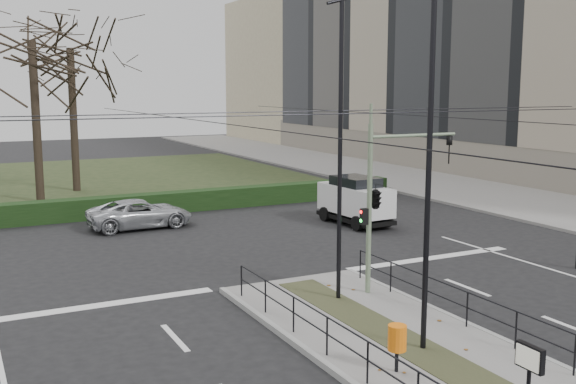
{
  "coord_description": "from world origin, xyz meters",
  "views": [
    {
      "loc": [
        -9.4,
        -13.51,
        6.16
      ],
      "look_at": [
        1.03,
        7.08,
        2.56
      ],
      "focal_mm": 42.0,
      "sensor_mm": 36.0,
      "label": 1
    }
  ],
  "objects_px": {
    "white_van": "(355,199)",
    "litter_bin": "(397,339)",
    "streetlamp_median_near": "(430,156)",
    "bare_tree_center": "(71,59)",
    "parked_car_fourth": "(140,214)",
    "traffic_light": "(378,195)",
    "bare_tree_near": "(32,52)",
    "streetlamp_median_far": "(341,148)",
    "info_panel": "(529,372)"
  },
  "relations": [
    {
      "from": "info_panel",
      "to": "streetlamp_median_far",
      "type": "relative_size",
      "value": 0.24
    },
    {
      "from": "traffic_light",
      "to": "bare_tree_near",
      "type": "height_order",
      "value": "bare_tree_near"
    },
    {
      "from": "streetlamp_median_far",
      "to": "white_van",
      "type": "height_order",
      "value": "streetlamp_median_far"
    },
    {
      "from": "traffic_light",
      "to": "streetlamp_median_far",
      "type": "relative_size",
      "value": 0.58
    },
    {
      "from": "streetlamp_median_near",
      "to": "white_van",
      "type": "relative_size",
      "value": 2.2
    },
    {
      "from": "traffic_light",
      "to": "litter_bin",
      "type": "relative_size",
      "value": 4.84
    },
    {
      "from": "litter_bin",
      "to": "bare_tree_near",
      "type": "height_order",
      "value": "bare_tree_near"
    },
    {
      "from": "litter_bin",
      "to": "streetlamp_median_near",
      "type": "bearing_deg",
      "value": 30.1
    },
    {
      "from": "traffic_light",
      "to": "info_panel",
      "type": "xyz_separation_m",
      "value": [
        -3.22,
        -8.92,
        -1.3
      ]
    },
    {
      "from": "white_van",
      "to": "bare_tree_near",
      "type": "bearing_deg",
      "value": 134.47
    },
    {
      "from": "white_van",
      "to": "streetlamp_median_far",
      "type": "bearing_deg",
      "value": -124.82
    },
    {
      "from": "litter_bin",
      "to": "bare_tree_center",
      "type": "relative_size",
      "value": 0.09
    },
    {
      "from": "info_panel",
      "to": "streetlamp_median_far",
      "type": "xyz_separation_m",
      "value": [
        1.86,
        8.8,
        2.75
      ]
    },
    {
      "from": "litter_bin",
      "to": "info_panel",
      "type": "height_order",
      "value": "info_panel"
    },
    {
      "from": "streetlamp_median_far",
      "to": "bare_tree_near",
      "type": "height_order",
      "value": "bare_tree_near"
    },
    {
      "from": "parked_car_fourth",
      "to": "traffic_light",
      "type": "bearing_deg",
      "value": -165.83
    },
    {
      "from": "info_panel",
      "to": "bare_tree_near",
      "type": "relative_size",
      "value": 0.18
    },
    {
      "from": "bare_tree_center",
      "to": "bare_tree_near",
      "type": "height_order",
      "value": "bare_tree_near"
    },
    {
      "from": "streetlamp_median_far",
      "to": "streetlamp_median_near",
      "type": "bearing_deg",
      "value": -92.57
    },
    {
      "from": "bare_tree_near",
      "to": "bare_tree_center",
      "type": "bearing_deg",
      "value": 52.55
    },
    {
      "from": "traffic_light",
      "to": "litter_bin",
      "type": "xyz_separation_m",
      "value": [
        -2.88,
        -5.01,
        -2.17
      ]
    },
    {
      "from": "info_panel",
      "to": "white_van",
      "type": "bearing_deg",
      "value": 65.21
    },
    {
      "from": "info_panel",
      "to": "bare_tree_near",
      "type": "bearing_deg",
      "value": 96.83
    },
    {
      "from": "traffic_light",
      "to": "parked_car_fourth",
      "type": "xyz_separation_m",
      "value": [
        -3.73,
        12.9,
        -2.41
      ]
    },
    {
      "from": "traffic_light",
      "to": "streetlamp_median_far",
      "type": "xyz_separation_m",
      "value": [
        -1.36,
        -0.12,
        1.45
      ]
    },
    {
      "from": "streetlamp_median_near",
      "to": "bare_tree_center",
      "type": "xyz_separation_m",
      "value": [
        -2.91,
        28.99,
        3.15
      ]
    },
    {
      "from": "streetlamp_median_near",
      "to": "litter_bin",
      "type": "bearing_deg",
      "value": -149.9
    },
    {
      "from": "streetlamp_median_near",
      "to": "bare_tree_center",
      "type": "distance_m",
      "value": 29.31
    },
    {
      "from": "info_panel",
      "to": "streetlamp_median_far",
      "type": "distance_m",
      "value": 9.41
    },
    {
      "from": "streetlamp_median_far",
      "to": "white_van",
      "type": "bearing_deg",
      "value": 55.18
    },
    {
      "from": "litter_bin",
      "to": "info_panel",
      "type": "xyz_separation_m",
      "value": [
        -0.34,
        -3.91,
        0.86
      ]
    },
    {
      "from": "streetlamp_median_near",
      "to": "white_van",
      "type": "bearing_deg",
      "value": 63.54
    },
    {
      "from": "white_van",
      "to": "bare_tree_near",
      "type": "height_order",
      "value": "bare_tree_near"
    },
    {
      "from": "traffic_light",
      "to": "streetlamp_median_near",
      "type": "bearing_deg",
      "value": -110.02
    },
    {
      "from": "litter_bin",
      "to": "white_van",
      "type": "bearing_deg",
      "value": 60.57
    },
    {
      "from": "streetlamp_median_near",
      "to": "bare_tree_center",
      "type": "height_order",
      "value": "bare_tree_center"
    },
    {
      "from": "white_van",
      "to": "traffic_light",
      "type": "bearing_deg",
      "value": -119.18
    },
    {
      "from": "parked_car_fourth",
      "to": "litter_bin",
      "type": "bearing_deg",
      "value": -179.24
    },
    {
      "from": "streetlamp_median_near",
      "to": "bare_tree_center",
      "type": "bearing_deg",
      "value": 95.74
    },
    {
      "from": "info_panel",
      "to": "litter_bin",
      "type": "bearing_deg",
      "value": 85.04
    },
    {
      "from": "traffic_light",
      "to": "streetlamp_median_far",
      "type": "height_order",
      "value": "streetlamp_median_far"
    },
    {
      "from": "traffic_light",
      "to": "parked_car_fourth",
      "type": "distance_m",
      "value": 13.64
    },
    {
      "from": "info_panel",
      "to": "bare_tree_near",
      "type": "xyz_separation_m",
      "value": [
        -3.65,
        30.52,
        6.21
      ]
    },
    {
      "from": "traffic_light",
      "to": "bare_tree_near",
      "type": "distance_m",
      "value": 23.19
    },
    {
      "from": "white_van",
      "to": "litter_bin",
      "type": "bearing_deg",
      "value": -119.43
    },
    {
      "from": "traffic_light",
      "to": "bare_tree_near",
      "type": "relative_size",
      "value": 0.44
    },
    {
      "from": "streetlamp_median_near",
      "to": "parked_car_fourth",
      "type": "relative_size",
      "value": 1.94
    },
    {
      "from": "streetlamp_median_near",
      "to": "streetlamp_median_far",
      "type": "height_order",
      "value": "streetlamp_median_near"
    },
    {
      "from": "white_van",
      "to": "bare_tree_center",
      "type": "xyz_separation_m",
      "value": [
        -9.65,
        15.45,
        6.65
      ]
    },
    {
      "from": "parked_car_fourth",
      "to": "white_van",
      "type": "xyz_separation_m",
      "value": [
        8.92,
        -3.59,
        0.51
      ]
    }
  ]
}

